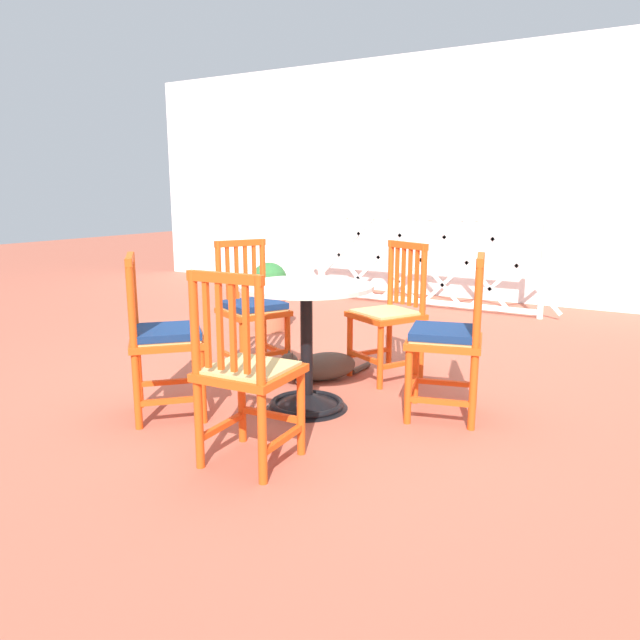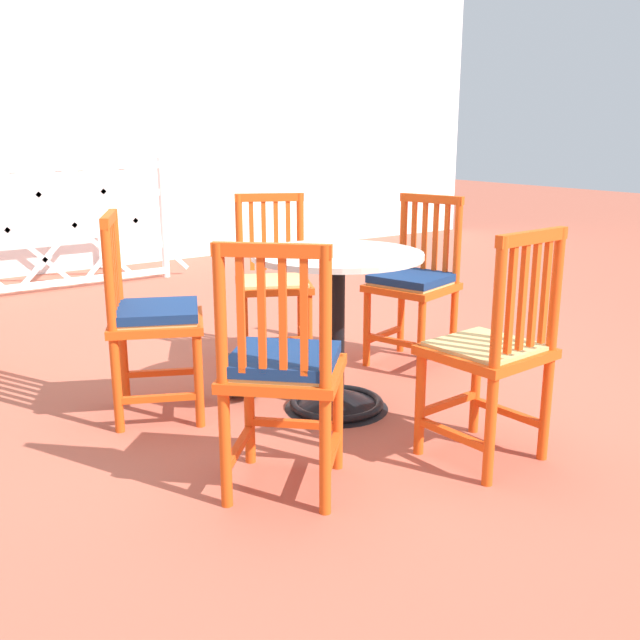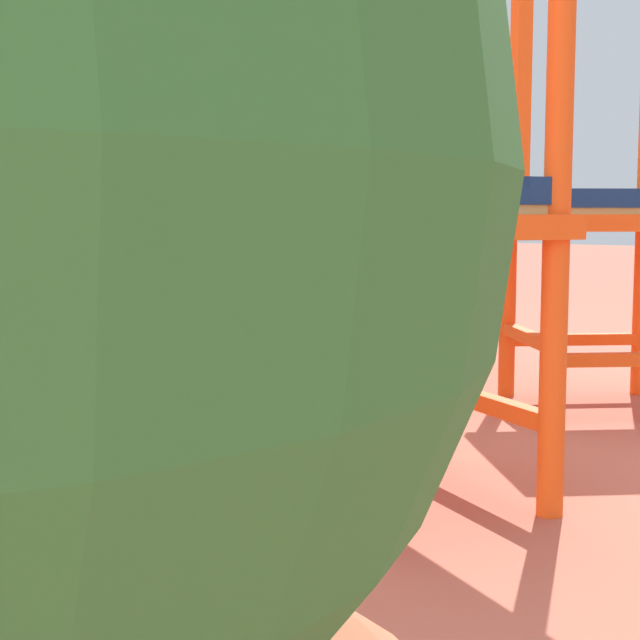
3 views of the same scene
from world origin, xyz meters
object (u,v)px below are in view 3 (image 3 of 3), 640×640
(cafe_table, at_px, (264,286))
(tabby_cat, at_px, (162,408))
(orange_chair_facing_out, at_px, (612,216))
(orange_chair_at_corner, at_px, (404,220))
(orange_chair_tucked_in, at_px, (405,217))

(cafe_table, relative_size, tabby_cat, 1.12)
(cafe_table, relative_size, orange_chair_facing_out, 0.83)
(orange_chair_facing_out, bearing_deg, tabby_cat, 67.66)
(cafe_table, xyz_separation_m, orange_chair_at_corner, (0.16, -0.76, 0.15))
(orange_chair_at_corner, relative_size, tabby_cat, 1.34)
(orange_chair_facing_out, bearing_deg, orange_chair_tucked_in, 95.79)
(orange_chair_tucked_in, distance_m, orange_chair_at_corner, 1.46)
(cafe_table, relative_size, orange_chair_at_corner, 0.83)
(cafe_table, bearing_deg, tabby_cat, 113.26)
(orange_chair_at_corner, height_order, tabby_cat, orange_chair_at_corner)
(cafe_table, distance_m, orange_chair_tucked_in, 0.83)
(orange_chair_tucked_in, distance_m, orange_chair_facing_out, 0.93)
(orange_chair_facing_out, bearing_deg, cafe_table, 39.67)
(cafe_table, relative_size, orange_chair_tucked_in, 0.83)
(orange_chair_at_corner, bearing_deg, orange_chair_tucked_in, 126.57)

